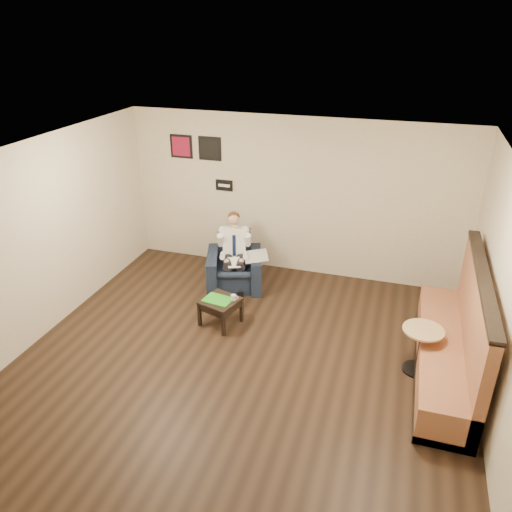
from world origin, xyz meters
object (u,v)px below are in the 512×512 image
(coffee_mug, at_px, (233,297))
(cafe_table, at_px, (420,350))
(armchair, at_px, (234,262))
(seated_man, at_px, (234,257))
(green_folder, at_px, (218,300))
(banquette, at_px, (450,325))
(side_table, at_px, (221,312))
(smartphone, at_px, (229,296))

(coffee_mug, distance_m, cafe_table, 2.72)
(armchair, bearing_deg, seated_man, -90.00)
(green_folder, relative_size, banquette, 0.15)
(armchair, distance_m, side_table, 1.25)
(green_folder, bearing_deg, smartphone, 48.96)
(seated_man, relative_size, cafe_table, 1.87)
(green_folder, xyz_separation_m, cafe_table, (2.92, -0.27, -0.10))
(side_table, distance_m, banquette, 3.25)
(banquette, bearing_deg, smartphone, 174.25)
(green_folder, height_order, smartphone, green_folder)
(coffee_mug, xyz_separation_m, cafe_table, (2.70, -0.33, -0.14))
(cafe_table, bearing_deg, armchair, 154.39)
(armchair, height_order, side_table, armchair)
(seated_man, bearing_deg, coffee_mug, -89.62)
(smartphone, height_order, cafe_table, cafe_table)
(seated_man, relative_size, coffee_mug, 13.83)
(seated_man, height_order, banquette, banquette)
(seated_man, relative_size, side_table, 2.39)
(armchair, xyz_separation_m, coffee_mug, (0.39, -1.15, 0.02))
(seated_man, xyz_separation_m, green_folder, (0.13, -1.11, -0.19))
(smartphone, bearing_deg, armchair, 132.15)
(banquette, bearing_deg, seated_man, 159.15)
(armchair, xyz_separation_m, green_folder, (0.17, -1.22, -0.02))
(smartphone, xyz_separation_m, cafe_table, (2.80, -0.40, -0.10))
(coffee_mug, relative_size, smartphone, 0.68)
(banquette, bearing_deg, green_folder, 176.89)
(cafe_table, bearing_deg, side_table, 174.53)
(seated_man, xyz_separation_m, side_table, (0.17, -1.10, -0.40))
(side_table, xyz_separation_m, smartphone, (0.09, 0.13, 0.21))
(smartphone, relative_size, cafe_table, 0.20)
(coffee_mug, xyz_separation_m, smartphone, (-0.10, 0.07, -0.04))
(seated_man, bearing_deg, smartphone, -93.95)
(side_table, bearing_deg, armchair, 99.53)
(armchair, relative_size, banquette, 0.32)
(coffee_mug, height_order, cafe_table, cafe_table)
(banquette, relative_size, cafe_table, 4.36)
(seated_man, relative_size, banquette, 0.43)
(banquette, bearing_deg, side_table, 176.69)
(green_folder, relative_size, smartphone, 3.21)
(side_table, bearing_deg, banquette, -3.31)
(side_table, xyz_separation_m, coffee_mug, (0.19, 0.06, 0.25))
(side_table, bearing_deg, coffee_mug, 16.61)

